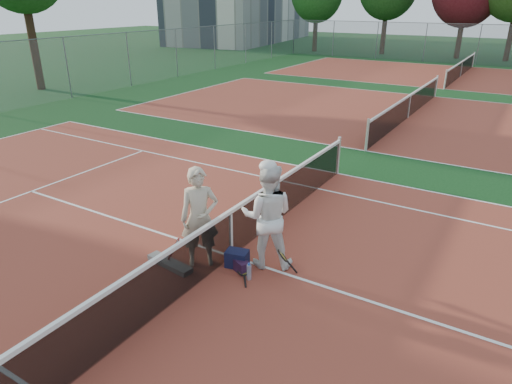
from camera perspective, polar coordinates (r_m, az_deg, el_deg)
ground at (r=9.10m, az=-3.07°, el=-8.05°), size 130.00×130.00×0.00m
court_main at (r=9.10m, az=-3.07°, el=-8.04°), size 23.77×10.97×0.01m
court_far_a at (r=20.93m, az=18.43°, el=8.80°), size 23.77×10.97×0.01m
court_far_b at (r=34.03m, az=24.14°, el=13.04°), size 23.77×10.97×0.01m
net_main at (r=8.85m, az=-3.14°, el=-5.22°), size 0.10×10.98×1.02m
net_far_a at (r=20.82m, az=18.60°, el=10.15°), size 0.10×10.98×1.02m
net_far_b at (r=33.96m, az=24.28°, el=13.87°), size 0.10×10.98×1.02m
fence_back at (r=40.78m, az=26.06°, el=16.20°), size 32.00×0.06×3.00m
fence_left at (r=24.54m, az=-26.43°, el=13.13°), size 0.06×54.50×3.00m
player_a at (r=8.48m, az=-7.06°, el=-3.21°), size 0.84×0.81×1.94m
player_b at (r=8.38m, az=1.44°, el=-3.02°), size 1.22×1.11×2.02m
racket_red at (r=8.84m, az=-9.89°, el=-7.36°), size 0.41×0.40×0.54m
racket_black_held at (r=8.44m, az=3.32°, el=-8.77°), size 0.46×0.45×0.50m
racket_spare at (r=8.56m, az=-1.56°, el=-9.91°), size 0.58×0.64×0.08m
sports_bag_navy at (r=8.71m, az=-2.38°, el=-8.32°), size 0.47×0.37×0.33m
sports_bag_purple at (r=8.57m, az=-1.82°, el=-9.27°), size 0.33×0.29×0.23m
net_cover_canvas at (r=8.91m, az=-10.72°, el=-8.79°), size 1.05×0.36×0.11m
water_bottle at (r=8.33m, az=-0.88°, el=-10.00°), size 0.09×0.09×0.30m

